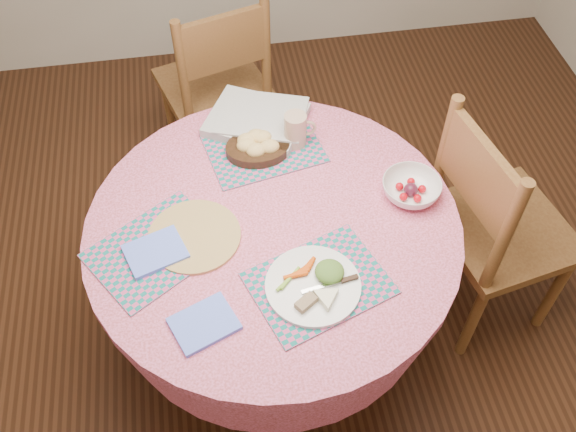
% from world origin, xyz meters
% --- Properties ---
extents(ground, '(4.00, 4.00, 0.00)m').
position_xyz_m(ground, '(0.00, 0.00, 0.00)').
color(ground, '#331C0F').
rests_on(ground, ground).
extents(dining_table, '(1.24, 1.24, 0.75)m').
position_xyz_m(dining_table, '(0.00, 0.00, 0.56)').
color(dining_table, pink).
rests_on(dining_table, ground).
extents(chair_right, '(0.54, 0.56, 1.03)m').
position_xyz_m(chair_right, '(0.82, 0.02, 0.54)').
color(chair_right, brown).
rests_on(chair_right, ground).
extents(chair_back, '(0.56, 0.55, 0.98)m').
position_xyz_m(chair_back, '(-0.10, 1.03, 0.51)').
color(chair_back, brown).
rests_on(chair_back, ground).
extents(placemat_front, '(0.48, 0.42, 0.01)m').
position_xyz_m(placemat_front, '(0.10, -0.25, 0.75)').
color(placemat_front, '#14726E').
rests_on(placemat_front, dining_table).
extents(placemat_left, '(0.50, 0.47, 0.01)m').
position_xyz_m(placemat_left, '(-0.38, -0.04, 0.75)').
color(placemat_left, '#14726E').
rests_on(placemat_left, dining_table).
extents(placemat_back, '(0.45, 0.37, 0.01)m').
position_xyz_m(placemat_back, '(0.02, 0.35, 0.75)').
color(placemat_back, '#14726E').
rests_on(placemat_back, dining_table).
extents(wicker_trivet, '(0.30, 0.30, 0.01)m').
position_xyz_m(wicker_trivet, '(-0.26, -0.01, 0.76)').
color(wicker_trivet, '#AB8A4A').
rests_on(wicker_trivet, dining_table).
extents(napkin_near, '(0.22, 0.20, 0.01)m').
position_xyz_m(napkin_near, '(-0.25, -0.34, 0.76)').
color(napkin_near, '#6380FF').
rests_on(napkin_near, dining_table).
extents(napkin_far, '(0.22, 0.19, 0.01)m').
position_xyz_m(napkin_far, '(-0.38, -0.06, 0.76)').
color(napkin_far, '#6380FF').
rests_on(napkin_far, placemat_left).
extents(dinner_plate, '(0.29, 0.29, 0.05)m').
position_xyz_m(dinner_plate, '(0.09, -0.27, 0.77)').
color(dinner_plate, white).
rests_on(dinner_plate, placemat_front).
extents(bread_bowl, '(0.23, 0.23, 0.08)m').
position_xyz_m(bread_bowl, '(-0.01, 0.33, 0.79)').
color(bread_bowl, black).
rests_on(bread_bowl, placemat_back).
extents(latte_mug, '(0.12, 0.08, 0.13)m').
position_xyz_m(latte_mug, '(0.14, 0.35, 0.82)').
color(latte_mug, tan).
rests_on(latte_mug, placemat_back).
extents(fruit_bowl, '(0.24, 0.24, 0.06)m').
position_xyz_m(fruit_bowl, '(0.48, 0.05, 0.78)').
color(fruit_bowl, white).
rests_on(fruit_bowl, dining_table).
extents(newspaper_stack, '(0.43, 0.40, 0.04)m').
position_xyz_m(newspaper_stack, '(0.01, 0.48, 0.78)').
color(newspaper_stack, silver).
rests_on(newspaper_stack, dining_table).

